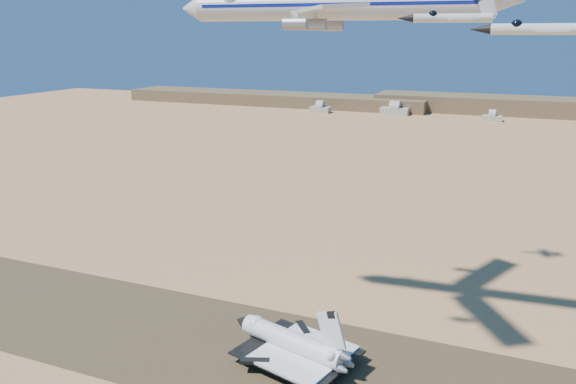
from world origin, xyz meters
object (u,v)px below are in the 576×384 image
at_px(shuttle, 291,343).
at_px(chase_jet_b, 539,29).
at_px(crew_c, 306,374).
at_px(chase_jet_a, 450,18).
at_px(crew_a, 309,382).
at_px(carrier_747, 324,6).

relative_size(shuttle, chase_jet_b, 2.37).
height_order(crew_c, chase_jet_a, chase_jet_a).
xyz_separation_m(shuttle, crew_c, (6.43, -5.98, -4.10)).
bearing_deg(shuttle, chase_jet_a, -18.56).
relative_size(shuttle, crew_c, 22.84).
xyz_separation_m(crew_a, crew_c, (-1.72, 2.79, -0.04)).
bearing_deg(carrier_747, crew_c, -82.18).
bearing_deg(crew_a, shuttle, 45.00).
bearing_deg(carrier_747, chase_jet_b, -55.18).
relative_size(carrier_747, crew_c, 53.28).
bearing_deg(crew_c, carrier_747, -16.15).
relative_size(crew_a, chase_jet_b, 0.11).
relative_size(carrier_747, chase_jet_b, 5.53).
relative_size(carrier_747, crew_a, 51.03).
bearing_deg(crew_a, chase_jet_b, -123.86).
xyz_separation_m(crew_c, chase_jet_b, (44.23, -33.62, 83.65)).
relative_size(crew_a, crew_c, 1.04).
height_order(carrier_747, crew_a, carrier_747).
bearing_deg(chase_jet_b, carrier_747, 128.97).
bearing_deg(crew_c, chase_jet_a, -150.42).
relative_size(shuttle, chase_jet_a, 2.46).
bearing_deg(carrier_747, crew_a, -80.21).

